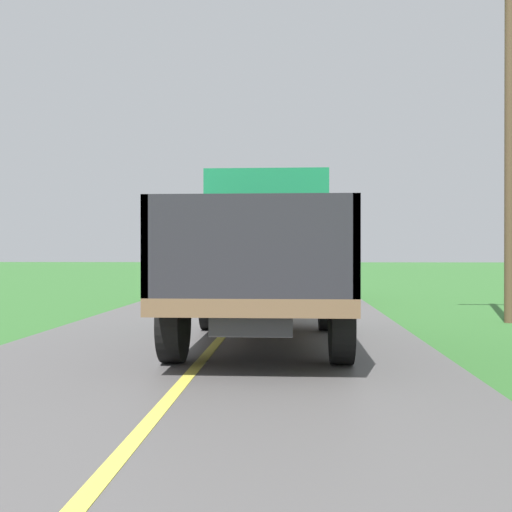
# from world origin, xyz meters

# --- Properties ---
(banana_truck_near) EXTENTS (2.38, 5.82, 2.80)m
(banana_truck_near) POSITION_xyz_m (0.70, 12.31, 1.46)
(banana_truck_near) COLOR #2D2D30
(banana_truck_near) RESTS_ON road_surface
(banana_truck_far) EXTENTS (2.38, 5.81, 2.80)m
(banana_truck_far) POSITION_xyz_m (0.62, 22.72, 1.46)
(banana_truck_far) COLOR #2D2D30
(banana_truck_far) RESTS_ON road_surface
(utility_pole_roadside) EXTENTS (1.92, 0.20, 7.26)m
(utility_pole_roadside) POSITION_xyz_m (5.68, 15.37, 3.91)
(utility_pole_roadside) COLOR brown
(utility_pole_roadside) RESTS_ON ground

